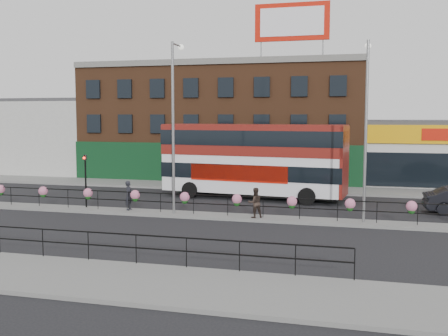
% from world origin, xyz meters
% --- Properties ---
extents(ground, '(120.00, 120.00, 0.00)m').
position_xyz_m(ground, '(0.00, 0.00, 0.00)').
color(ground, black).
rests_on(ground, ground).
extents(south_pavement, '(60.00, 4.00, 0.15)m').
position_xyz_m(south_pavement, '(0.00, -12.00, 0.07)').
color(south_pavement, slate).
rests_on(south_pavement, ground).
extents(north_pavement, '(60.00, 4.00, 0.15)m').
position_xyz_m(north_pavement, '(0.00, 12.00, 0.07)').
color(north_pavement, slate).
rests_on(north_pavement, ground).
extents(median, '(60.00, 1.60, 0.15)m').
position_xyz_m(median, '(0.00, 0.00, 0.07)').
color(median, slate).
rests_on(median, ground).
extents(yellow_line_inner, '(60.00, 0.10, 0.01)m').
position_xyz_m(yellow_line_inner, '(0.00, -9.70, 0.01)').
color(yellow_line_inner, gold).
rests_on(yellow_line_inner, ground).
extents(yellow_line_outer, '(60.00, 0.10, 0.01)m').
position_xyz_m(yellow_line_outer, '(0.00, -9.88, 0.01)').
color(yellow_line_outer, gold).
rests_on(yellow_line_outer, ground).
extents(brick_building, '(25.00, 12.21, 10.30)m').
position_xyz_m(brick_building, '(-4.00, 19.96, 5.13)').
color(brick_building, brown).
rests_on(brick_building, ground).
extents(warehouse_west, '(15.50, 12.00, 7.30)m').
position_xyz_m(warehouse_west, '(-24.25, 20.00, 3.65)').
color(warehouse_west, '#B6B6B0').
rests_on(warehouse_west, ground).
extents(billboard, '(6.00, 0.29, 4.40)m').
position_xyz_m(billboard, '(2.50, 14.99, 13.18)').
color(billboard, red).
rests_on(billboard, brick_building).
extents(median_railing, '(30.04, 0.56, 1.23)m').
position_xyz_m(median_railing, '(-0.00, 0.00, 1.05)').
color(median_railing, black).
rests_on(median_railing, median).
extents(south_railing, '(20.04, 0.05, 1.12)m').
position_xyz_m(south_railing, '(-2.00, -10.10, 0.96)').
color(south_railing, black).
rests_on(south_railing, south_pavement).
extents(double_decker_bus, '(12.86, 4.28, 5.11)m').
position_xyz_m(double_decker_bus, '(0.98, 7.21, 3.14)').
color(double_decker_bus, white).
rests_on(double_decker_bus, ground).
extents(pedestrian_a, '(0.65, 0.44, 1.73)m').
position_xyz_m(pedestrian_a, '(-5.08, 0.21, 1.02)').
color(pedestrian_a, black).
rests_on(pedestrian_a, median).
extents(pedestrian_b, '(1.34, 1.31, 1.65)m').
position_xyz_m(pedestrian_b, '(2.59, -0.22, 0.98)').
color(pedestrian_b, '#30241E').
rests_on(pedestrian_b, median).
extents(lamp_column_west, '(0.35, 1.70, 9.68)m').
position_xyz_m(lamp_column_west, '(-2.16, 0.16, 5.89)').
color(lamp_column_west, gray).
rests_on(lamp_column_west, median).
extents(lamp_column_east, '(0.34, 1.65, 9.42)m').
position_xyz_m(lamp_column_east, '(8.34, 0.30, 5.73)').
color(lamp_column_east, gray).
rests_on(lamp_column_east, median).
extents(traffic_light_median, '(0.15, 0.28, 3.65)m').
position_xyz_m(traffic_light_median, '(-8.00, 0.39, 2.47)').
color(traffic_light_median, black).
rests_on(traffic_light_median, median).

